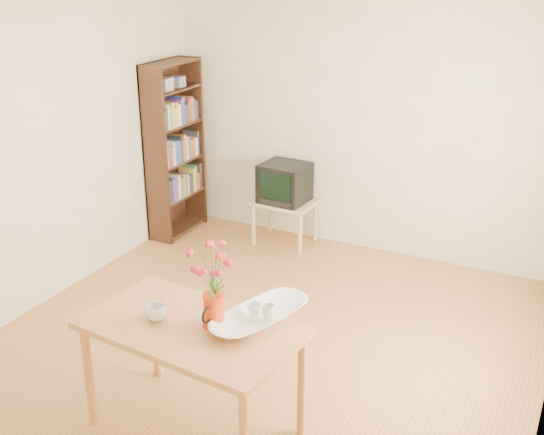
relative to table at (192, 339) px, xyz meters
The scene contains 11 objects.
room 1.11m from the table, 92.48° to the left, with size 4.50×4.50×4.50m.
table is the anchor object (origin of this frame).
tv_stand 2.98m from the table, 104.98° to the left, with size 0.60×0.45×0.46m.
bookshelf 3.28m from the table, 125.85° to the left, with size 0.28×0.70×1.80m.
pitcher 0.23m from the table, 25.78° to the left, with size 0.14×0.22×0.22m.
flowers 0.49m from the table, 25.20° to the left, with size 0.24×0.24×0.35m, color #D73245, non-canonical shape.
mug 0.27m from the table, behind, with size 0.12×0.12×0.10m, color white.
bowl 0.51m from the table, 33.11° to the left, with size 0.45×0.45×0.43m, color white.
teacup_a 0.46m from the table, 36.44° to the left, with size 0.07×0.07×0.07m, color white.
teacup_b 0.53m from the table, 32.13° to the left, with size 0.07×0.07×0.07m, color white.
television 2.98m from the table, 104.92° to the left, with size 0.47×0.44×0.39m.
Camera 1 is at (2.08, -3.82, 2.84)m, focal length 45.00 mm.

